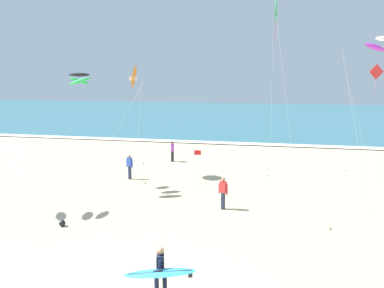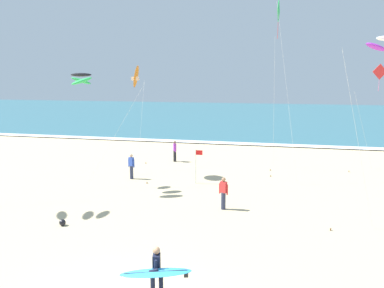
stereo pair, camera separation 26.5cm
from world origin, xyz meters
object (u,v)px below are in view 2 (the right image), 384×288
beach_ball (62,222)px  lifeguard_flag (196,163)px  bystander_blue_top (131,166)px  kite_diamond_emerald_distant (278,15)px  kite_diamond_scarlet_close (379,76)px  surfer_trailing (156,272)px  kite_delta_amber_near (135,77)px  bystander_purple_top (175,151)px  bystander_red_top (223,193)px  kite_arc_charcoal_low (81,79)px

beach_ball → lifeguard_flag: bearing=62.9°
lifeguard_flag → bystander_blue_top: bearing=178.6°
kite_diamond_emerald_distant → kite_diamond_scarlet_close: (6.58, -0.27, -4.15)m
surfer_trailing → lifeguard_flag: 12.99m
kite_delta_amber_near → bystander_purple_top: (1.24, 4.59, -5.55)m
bystander_blue_top → lifeguard_flag: 4.25m
bystander_blue_top → kite_diamond_emerald_distant: bearing=34.7°
kite_delta_amber_near → bystander_red_top: kite_delta_amber_near is taller
kite_diamond_emerald_distant → beach_ball: size_ratio=41.43×
kite_diamond_emerald_distant → kite_diamond_scarlet_close: kite_diamond_emerald_distant is taller
beach_ball → surfer_trailing: bearing=-39.4°
kite_delta_amber_near → beach_ball: (0.10, -9.13, -6.23)m
kite_delta_amber_near → kite_diamond_scarlet_close: bearing=17.1°
bystander_blue_top → lifeguard_flag: lifeguard_flag is taller
surfer_trailing → kite_diamond_emerald_distant: kite_diamond_emerald_distant is taller
kite_diamond_emerald_distant → bystander_blue_top: 14.26m
kite_diamond_emerald_distant → bystander_red_top: bearing=-101.2°
kite_diamond_emerald_distant → beach_ball: kite_diamond_emerald_distant is taller
kite_arc_charcoal_low → kite_diamond_emerald_distant: (10.30, 8.52, 4.32)m
bystander_purple_top → lifeguard_flag: bearing=-62.4°
bystander_red_top → beach_ball: 7.46m
kite_arc_charcoal_low → kite_diamond_scarlet_close: bearing=26.0°
kite_arc_charcoal_low → kite_diamond_emerald_distant: bearing=39.6°
lifeguard_flag → bystander_red_top: bearing=-61.7°
kite_arc_charcoal_low → lifeguard_flag: kite_arc_charcoal_low is taller
kite_arc_charcoal_low → bystander_blue_top: size_ratio=4.13×
beach_ball → kite_arc_charcoal_low: bearing=108.5°
beach_ball → kite_diamond_scarlet_close: bearing=42.5°
kite_delta_amber_near → bystander_purple_top: size_ratio=4.46×
kite_arc_charcoal_low → lifeguard_flag: 8.15m
bystander_purple_top → bystander_blue_top: (-1.24, -5.59, 0.00)m
kite_arc_charcoal_low → bystander_blue_top: 6.26m
bystander_purple_top → beach_ball: 13.79m
kite_diamond_scarlet_close → kite_diamond_emerald_distant: bearing=177.6°
bystander_blue_top → bystander_red_top: 7.87m
lifeguard_flag → kite_diamond_scarlet_close: bearing=27.8°
bystander_blue_top → beach_ball: (0.11, -8.13, -0.67)m
bystander_purple_top → bystander_red_top: (5.29, -9.99, 0.00)m
kite_arc_charcoal_low → lifeguard_flag: size_ratio=3.13×
kite_diamond_emerald_distant → lifeguard_flag: kite_diamond_emerald_distant is taller
kite_diamond_emerald_distant → lifeguard_flag: (-4.34, -6.02, -9.28)m
surfer_trailing → bystander_red_top: size_ratio=1.28×
kite_delta_amber_near → bystander_blue_top: size_ratio=4.46×
surfer_trailing → beach_ball: (-5.90, 4.84, -0.90)m
surfer_trailing → bystander_purple_top: 19.16m
surfer_trailing → lifeguard_flag: size_ratio=0.97×
kite_diamond_emerald_distant → bystander_blue_top: size_ratio=7.30×
kite_diamond_scarlet_close → beach_ball: (-15.03, -13.78, -6.26)m
surfer_trailing → lifeguard_flag: lifeguard_flag is taller
bystander_purple_top → kite_delta_amber_near: bearing=-105.1°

